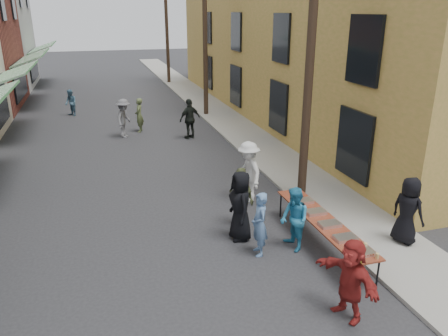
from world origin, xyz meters
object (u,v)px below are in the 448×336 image
utility_pole_near (310,52)px  utility_pole_far (167,25)px  server (408,210)px  utility_pole_mid (205,32)px  serving_table (323,222)px  catering_tray_sausage (362,252)px  guest_front_a (240,206)px  guest_front_c (294,219)px

utility_pole_near → utility_pole_far: 24.00m
utility_pole_near → server: utility_pole_near is taller
utility_pole_mid → serving_table: (-0.90, -14.95, -3.79)m
utility_pole_mid → utility_pole_far: same height
catering_tray_sausage → server: server is taller
guest_front_a → guest_front_c: size_ratio=1.14×
utility_pole_far → server: 27.70m
utility_pole_far → catering_tray_sausage: size_ratio=18.00×
utility_pole_near → catering_tray_sausage: 5.98m
utility_pole_far → catering_tray_sausage: bearing=-91.8°
serving_table → guest_front_a: size_ratio=2.17×
catering_tray_sausage → guest_front_a: size_ratio=0.27×
utility_pole_mid → serving_table: size_ratio=2.25×
catering_tray_sausage → utility_pole_far: bearing=88.2°
utility_pole_mid → utility_pole_far: (0.00, 12.00, 0.00)m
utility_pole_mid → server: utility_pole_mid is taller
utility_pole_mid → serving_table: 15.45m
utility_pole_near → utility_pole_far: bearing=90.0°
utility_pole_near → serving_table: (-0.90, -2.95, -3.79)m
utility_pole_far → guest_front_a: 26.30m
server → utility_pole_near: bearing=-0.0°
utility_pole_near → guest_front_c: utility_pole_near is taller
utility_pole_far → guest_front_a: utility_pole_far is taller
utility_pole_far → guest_front_a: size_ratio=4.88×
catering_tray_sausage → guest_front_a: bearing=123.9°
guest_front_a → serving_table: bearing=60.1°
catering_tray_sausage → guest_front_a: 3.24m
utility_pole_near → catering_tray_sausage: (-0.90, -4.60, -3.71)m
catering_tray_sausage → server: 2.35m
utility_pole_near → utility_pole_mid: (0.00, 12.00, 0.00)m
utility_pole_near → serving_table: size_ratio=2.25×
utility_pole_mid → utility_pole_far: 12.00m
catering_tray_sausage → server: (2.04, 1.15, 0.17)m
utility_pole_far → server: utility_pole_far is taller
utility_pole_mid → guest_front_c: utility_pole_mid is taller
serving_table → catering_tray_sausage: catering_tray_sausage is taller
utility_pole_near → utility_pole_far: same height
guest_front_a → guest_front_c: guest_front_a is taller
serving_table → guest_front_a: (-1.80, 1.03, 0.21)m
utility_pole_far → catering_tray_sausage: (-0.90, -28.60, -3.71)m
serving_table → catering_tray_sausage: size_ratio=8.00×
utility_pole_mid → catering_tray_sausage: bearing=-93.1°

